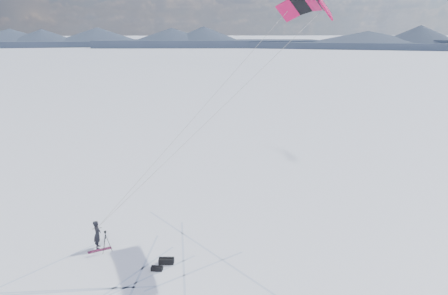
{
  "coord_description": "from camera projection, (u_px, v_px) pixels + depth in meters",
  "views": [
    {
      "loc": [
        4.21,
        -22.13,
        12.49
      ],
      "look_at": [
        7.13,
        3.66,
        5.45
      ],
      "focal_mm": 35.0,
      "sensor_mm": 36.0,
      "label": 1
    }
  ],
  "objects": [
    {
      "name": "gear_bag_b",
      "position": [
        157.0,
        268.0,
        23.35
      ],
      "size": [
        0.67,
        0.44,
        0.28
      ],
      "rotation": [
        0.0,
        0.0,
        -0.24
      ],
      "color": "black",
      "rests_on": "ground"
    },
    {
      "name": "tripod",
      "position": [
        106.0,
        238.0,
        25.16
      ],
      "size": [
        0.52,
        0.6,
        1.3
      ],
      "rotation": [
        0.0,
        0.0,
        -0.01
      ],
      "color": "black",
      "rests_on": "ground"
    },
    {
      "name": "snowkiter",
      "position": [
        98.0,
        248.0,
        25.81
      ],
      "size": [
        0.43,
        0.64,
        1.71
      ],
      "primitive_type": "imported",
      "rotation": [
        0.0,
        0.0,
        1.61
      ],
      "color": "black",
      "rests_on": "ground"
    },
    {
      "name": "snowboard",
      "position": [
        100.0,
        250.0,
        25.49
      ],
      "size": [
        1.36,
        0.74,
        0.04
      ],
      "primitive_type": "cube",
      "rotation": [
        0.0,
        0.0,
        0.38
      ],
      "color": "#852254",
      "rests_on": "ground"
    },
    {
      "name": "power_kite",
      "position": [
        307.0,
        8.0,
        26.88
      ],
      "size": [
        14.33,
        6.11,
        13.43
      ],
      "color": "#B60A42",
      "rests_on": "ground"
    },
    {
      "name": "snow_tracks",
      "position": [
        90.0,
        271.0,
        23.29
      ],
      "size": [
        17.62,
        14.39,
        0.01
      ],
      "color": "#A6B4D1",
      "rests_on": "ground"
    },
    {
      "name": "ground",
      "position": [
        103.0,
        264.0,
        24.04
      ],
      "size": [
        1800.0,
        1800.0,
        0.0
      ],
      "primitive_type": "plane",
      "color": "white"
    },
    {
      "name": "horizon_hills",
      "position": [
        98.0,
        200.0,
        23.06
      ],
      "size": [
        704.0,
        705.94,
        9.03
      ],
      "color": "#1E253C",
      "rests_on": "ground"
    },
    {
      "name": "gear_bag_a",
      "position": [
        166.0,
        261.0,
        24.03
      ],
      "size": [
        0.87,
        0.48,
        0.37
      ],
      "rotation": [
        0.0,
        0.0,
        -0.11
      ],
      "color": "black",
      "rests_on": "ground"
    }
  ]
}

